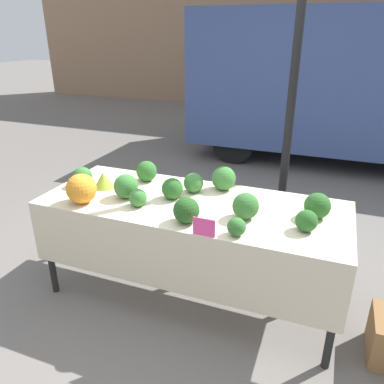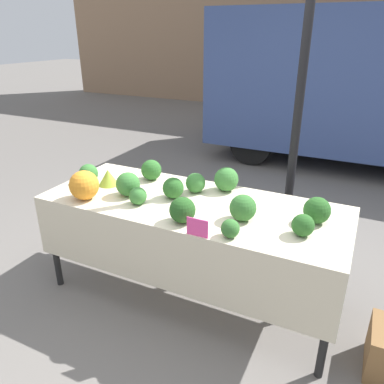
{
  "view_description": "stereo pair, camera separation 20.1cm",
  "coord_description": "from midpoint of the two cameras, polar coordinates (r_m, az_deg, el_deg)",
  "views": [
    {
      "loc": [
        0.88,
        -2.28,
        1.94
      ],
      "look_at": [
        0.0,
        0.0,
        0.88
      ],
      "focal_mm": 35.0,
      "sensor_mm": 36.0,
      "label": 1
    },
    {
      "loc": [
        1.06,
        -2.2,
        1.94
      ],
      "look_at": [
        0.0,
        0.0,
        0.88
      ],
      "focal_mm": 35.0,
      "sensor_mm": 36.0,
      "label": 2
    }
  ],
  "objects": [
    {
      "name": "broccoli_head_6",
      "position": [
        2.54,
        16.43,
        -2.06
      ],
      "size": [
        0.17,
        0.17,
        0.17
      ],
      "color": "#285B23",
      "rests_on": "market_table"
    },
    {
      "name": "market_table",
      "position": [
        2.68,
        -2.66,
        -3.93
      ],
      "size": [
        2.19,
        0.86,
        0.8
      ],
      "color": "beige",
      "rests_on": "ground_plane"
    },
    {
      "name": "price_sign",
      "position": [
        2.24,
        -0.75,
        -5.43
      ],
      "size": [
        0.14,
        0.01,
        0.12
      ],
      "color": "#EF4793",
      "rests_on": "market_table"
    },
    {
      "name": "broccoli_head_7",
      "position": [
        2.36,
        14.73,
        -4.32
      ],
      "size": [
        0.14,
        0.14,
        0.14
      ],
      "color": "#285B23",
      "rests_on": "market_table"
    },
    {
      "name": "broccoli_head_8",
      "position": [
        2.25,
        4.26,
        -5.36
      ],
      "size": [
        0.11,
        0.11,
        0.11
      ],
      "color": "#336B2D",
      "rests_on": "market_table"
    },
    {
      "name": "broccoli_head_10",
      "position": [
        2.87,
        2.85,
        2.07
      ],
      "size": [
        0.18,
        0.18,
        0.18
      ],
      "color": "#387533",
      "rests_on": "market_table"
    },
    {
      "name": "ground_plane",
      "position": [
        3.11,
        -1.91,
        -15.11
      ],
      "size": [
        40.0,
        40.0,
        0.0
      ],
      "primitive_type": "plane",
      "color": "slate"
    },
    {
      "name": "broccoli_head_3",
      "position": [
        2.83,
        -1.81,
        1.38
      ],
      "size": [
        0.15,
        0.15,
        0.15
      ],
      "color": "#387533",
      "rests_on": "market_table"
    },
    {
      "name": "broccoli_head_2",
      "position": [
        2.79,
        -12.08,
        0.83
      ],
      "size": [
        0.18,
        0.18,
        0.18
      ],
      "color": "#387533",
      "rests_on": "market_table"
    },
    {
      "name": "broccoli_head_4",
      "position": [
        2.73,
        -5.13,
        0.48
      ],
      "size": [
        0.16,
        0.16,
        0.16
      ],
      "color": "#285B23",
      "rests_on": "market_table"
    },
    {
      "name": "romanesco_head",
      "position": [
        3.02,
        -15.2,
        1.75
      ],
      "size": [
        0.16,
        0.16,
        0.13
      ],
      "color": "#93B238",
      "rests_on": "market_table"
    },
    {
      "name": "broccoli_head_5",
      "position": [
        2.65,
        -10.42,
        -0.91
      ],
      "size": [
        0.13,
        0.13,
        0.13
      ],
      "color": "#387533",
      "rests_on": "market_table"
    },
    {
      "name": "broccoli_head_1",
      "position": [
        3.08,
        -8.81,
        3.14
      ],
      "size": [
        0.17,
        0.17,
        0.17
      ],
      "color": "#2D6628",
      "rests_on": "market_table"
    },
    {
      "name": "broccoli_head_0",
      "position": [
        2.38,
        -3.29,
        -2.84
      ],
      "size": [
        0.17,
        0.17,
        0.17
      ],
      "color": "#23511E",
      "rests_on": "market_table"
    },
    {
      "name": "tent_pole",
      "position": [
        3.12,
        12.99,
        12.17
      ],
      "size": [
        0.07,
        0.07,
        2.72
      ],
      "color": "black",
      "rests_on": "ground_plane"
    },
    {
      "name": "parked_truck",
      "position": [
        6.43,
        20.59,
        15.37
      ],
      "size": [
        4.64,
        2.14,
        2.25
      ],
      "color": "#384C84",
      "rests_on": "ground_plane"
    },
    {
      "name": "orange_cauliflower",
      "position": [
        2.78,
        -18.51,
        0.45
      ],
      "size": [
        0.21,
        0.21,
        0.21
      ],
      "color": "orange",
      "rests_on": "market_table"
    },
    {
      "name": "broccoli_head_11",
      "position": [
        3.1,
        -18.14,
        2.23
      ],
      "size": [
        0.15,
        0.15,
        0.15
      ],
      "color": "#387533",
      "rests_on": "market_table"
    },
    {
      "name": "broccoli_head_9",
      "position": [
        2.44,
        5.85,
        -2.18
      ],
      "size": [
        0.17,
        0.17,
        0.17
      ],
      "color": "#336B2D",
      "rests_on": "market_table"
    }
  ]
}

